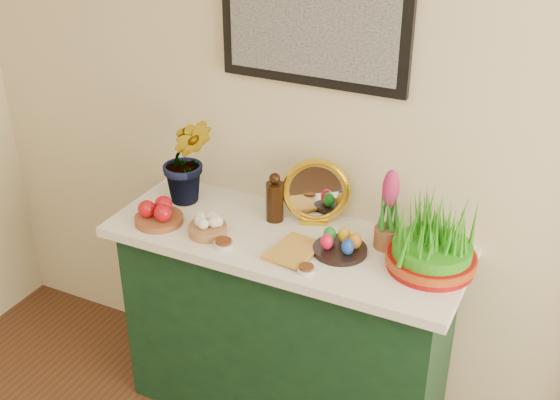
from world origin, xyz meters
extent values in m
cube|color=beige|center=(0.00, 2.25, 1.35)|extent=(4.00, 0.04, 2.70)
cube|color=black|center=(-0.36, 2.23, 1.70)|extent=(0.74, 0.03, 0.54)
cube|color=#A5A5A5|center=(-0.36, 2.21, 1.70)|extent=(0.66, 0.01, 0.46)
cube|color=#14371E|center=(-0.36, 2.00, 0.42)|extent=(1.30, 0.45, 0.85)
cube|color=silver|center=(-0.36, 2.00, 0.87)|extent=(1.40, 0.55, 0.04)
imported|color=#257820|center=(-0.85, 2.08, 1.14)|extent=(0.32, 0.31, 0.51)
cylinder|color=brown|center=(-0.86, 1.88, 0.90)|extent=(0.24, 0.24, 0.03)
cylinder|color=#AF7946|center=(-0.64, 1.88, 0.91)|extent=(0.17, 0.17, 0.04)
cylinder|color=black|center=(-0.46, 2.10, 0.97)|extent=(0.07, 0.07, 0.16)
sphere|color=black|center=(-0.46, 2.10, 1.08)|extent=(0.04, 0.04, 0.04)
cube|color=gold|center=(-0.31, 2.15, 0.90)|extent=(0.12, 0.09, 0.02)
torus|color=gold|center=(-0.31, 2.16, 1.03)|extent=(0.27, 0.16, 0.27)
cylinder|color=silver|center=(-0.31, 2.16, 1.03)|extent=(0.20, 0.10, 0.20)
imported|color=gold|center=(-0.36, 1.91, 0.90)|extent=(0.17, 0.22, 0.03)
cylinder|color=silver|center=(-0.54, 1.83, 0.90)|extent=(0.08, 0.08, 0.02)
cylinder|color=#592D14|center=(-0.54, 1.83, 0.91)|extent=(0.06, 0.06, 0.01)
cylinder|color=silver|center=(-0.19, 1.81, 0.90)|extent=(0.07, 0.07, 0.02)
cylinder|color=#592D14|center=(-0.19, 1.81, 0.91)|extent=(0.05, 0.05, 0.01)
cylinder|color=black|center=(-0.13, 1.98, 0.90)|extent=(0.23, 0.23, 0.02)
ellipsoid|color=red|center=(-0.17, 1.95, 0.94)|extent=(0.05, 0.05, 0.06)
ellipsoid|color=#1844AC|center=(-0.09, 1.95, 0.94)|extent=(0.05, 0.05, 0.06)
ellipsoid|color=gold|center=(-0.13, 2.03, 0.94)|extent=(0.05, 0.05, 0.06)
ellipsoid|color=#198E26|center=(-0.18, 2.01, 0.94)|extent=(0.05, 0.05, 0.06)
ellipsoid|color=orange|center=(-0.08, 2.01, 0.94)|extent=(0.05, 0.05, 0.06)
cylinder|color=brown|center=(0.01, 2.10, 0.93)|extent=(0.10, 0.10, 0.08)
ellipsoid|color=#C4275A|center=(0.01, 2.10, 1.13)|extent=(0.06, 0.06, 0.15)
cylinder|color=#93090A|center=(0.20, 2.03, 0.92)|extent=(0.31, 0.31, 0.06)
cylinder|color=#9D150F|center=(0.20, 2.03, 0.93)|extent=(0.33, 0.33, 0.03)
camera|label=1|loc=(0.64, -0.10, 2.29)|focal=45.00mm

